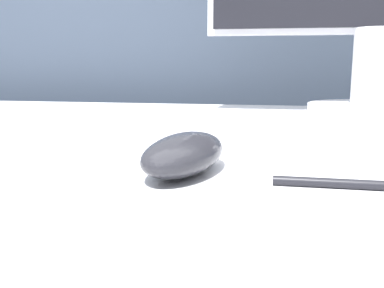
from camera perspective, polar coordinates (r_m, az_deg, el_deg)
partition_panel at (r=1.24m, az=3.87°, el=-5.65°), size 5.00×0.03×1.07m
computer_mouse_near at (r=0.40m, az=-0.97°, el=-1.23°), size 0.08×0.14×0.04m
keyboard at (r=0.65m, az=-4.52°, el=2.71°), size 0.40×0.17×0.02m
pen at (r=0.38m, az=20.28°, el=-4.84°), size 0.13×0.01×0.01m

